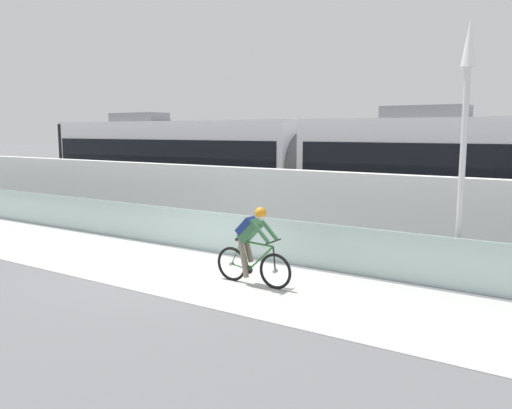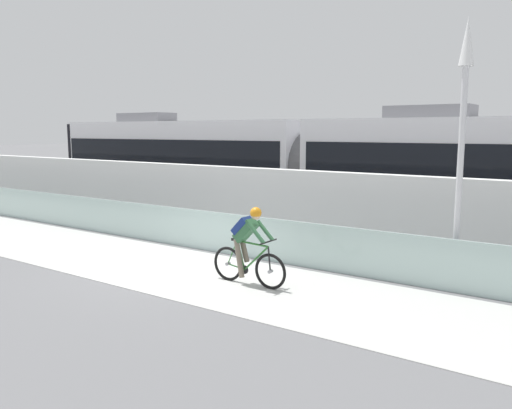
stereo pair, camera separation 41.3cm
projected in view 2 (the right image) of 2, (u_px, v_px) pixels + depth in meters
The scene contains 9 objects.
ground_plane at pixel (172, 269), 11.62m from camera, with size 200.00×200.00×0.00m, color slate.
bike_path_deck at pixel (172, 269), 11.62m from camera, with size 32.00×3.20×0.01m, color beige.
glass_parapet at pixel (223, 233), 13.05m from camera, with size 32.00×0.05×1.04m, color #ADC6C1.
concrete_barrier_wall at pixel (262, 205), 14.44m from camera, with size 32.00×0.36×2.06m, color white.
tram_rail_near at pixel (305, 227), 16.61m from camera, with size 32.00×0.08×0.01m, color #595654.
tram_rail_far at pixel (325, 221), 17.78m from camera, with size 32.00×0.08×0.01m, color #595654.
tram at pixel (311, 167), 17.03m from camera, with size 22.56×2.54×3.81m.
cyclist_on_bike at pixel (248, 246), 10.32m from camera, with size 1.77×0.58×1.61m.
lamp_post_antenna at pixel (463, 120), 9.75m from camera, with size 0.28×0.28×5.20m.
Camera 2 is at (7.97, -8.22, 3.10)m, focal length 36.06 mm.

